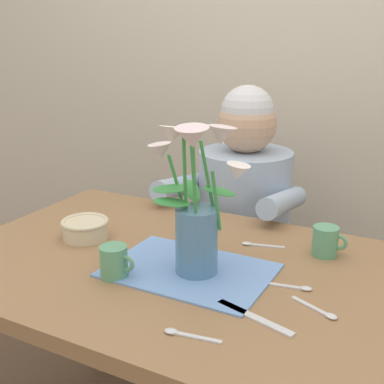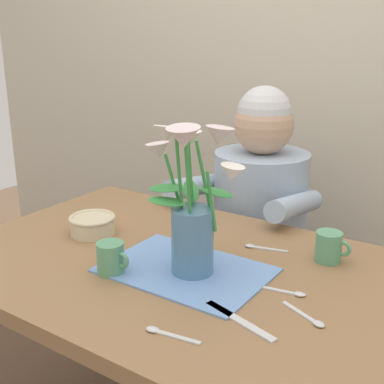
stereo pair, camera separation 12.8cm
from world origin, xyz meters
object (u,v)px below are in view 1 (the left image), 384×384
at_px(dinner_knife, 254,318).
at_px(ceramic_bowl, 85,228).
at_px(flower_vase, 196,207).
at_px(tea_cup, 114,262).
at_px(coffee_cup, 326,241).
at_px(seated_person, 243,239).

bearing_deg(dinner_knife, ceramic_bowl, 179.28).
distance_m(flower_vase, ceramic_bowl, 0.41).
relative_size(ceramic_bowl, dinner_knife, 0.72).
distance_m(dinner_knife, tea_cup, 0.37).
xyz_separation_m(coffee_cup, tea_cup, (-0.42, -0.37, 0.00)).
distance_m(flower_vase, dinner_knife, 0.29).
height_order(flower_vase, coffee_cup, flower_vase).
height_order(ceramic_bowl, coffee_cup, coffee_cup).
relative_size(seated_person, tea_cup, 12.20).
bearing_deg(tea_cup, coffee_cup, 41.09).
height_order(seated_person, coffee_cup, seated_person).
xyz_separation_m(seated_person, ceramic_bowl, (-0.25, -0.60, 0.21)).
distance_m(coffee_cup, tea_cup, 0.56).
bearing_deg(ceramic_bowl, seated_person, 67.52).
relative_size(coffee_cup, tea_cup, 1.00).
bearing_deg(coffee_cup, tea_cup, -138.91).
xyz_separation_m(flower_vase, tea_cup, (-0.17, -0.11, -0.13)).
xyz_separation_m(seated_person, flower_vase, (0.14, -0.65, 0.35)).
distance_m(ceramic_bowl, tea_cup, 0.27).
distance_m(seated_person, coffee_cup, 0.59).
bearing_deg(flower_vase, tea_cup, -146.56).
xyz_separation_m(flower_vase, dinner_knife, (0.20, -0.13, -0.17)).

